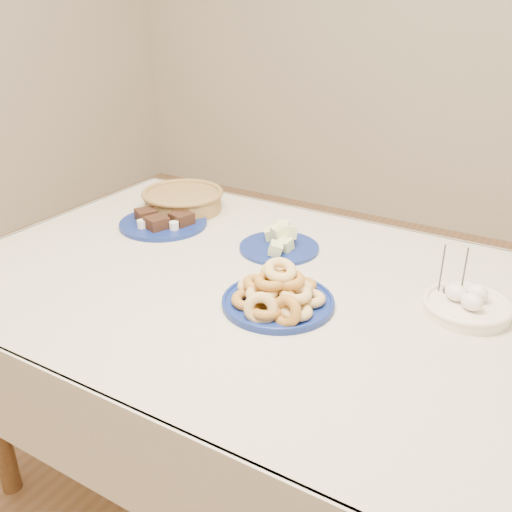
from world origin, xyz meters
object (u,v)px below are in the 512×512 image
Objects in this scene: dining_table at (266,318)px; brownie_plate at (163,221)px; wicker_basket at (183,200)px; candle_holder at (449,297)px; donut_platter at (278,294)px; melon_plate at (280,242)px; egg_bowl at (467,305)px.

dining_table is 4.85× the size of brownie_plate.
candle_holder is (0.95, -0.17, -0.03)m from wicker_basket.
dining_table is at bearing 134.19° from donut_platter.
wicker_basket is (-0.44, 0.11, 0.02)m from melon_plate.
melon_plate reaches higher than wicker_basket.
wicker_basket reaches higher than dining_table.
wicker_basket reaches higher than brownie_plate.
melon_plate reaches higher than brownie_plate.
candle_holder reaches higher than dining_table.
dining_table is 4.89× the size of wicker_basket.
brownie_plate is 0.92m from candle_holder.
donut_platter reaches higher than egg_bowl.
melon_plate is 2.01× the size of candle_holder.
donut_platter is at bearing -33.95° from wicker_basket.
wicker_basket is at bearing 146.05° from donut_platter.
melon_plate is at bearing 4.68° from brownie_plate.
candle_holder reaches higher than brownie_plate.
wicker_basket is at bearing 168.61° from egg_bowl.
brownie_plate is at bearing -175.32° from melon_plate.
melon_plate is 0.85× the size of brownie_plate.
donut_platter is at bearing -152.97° from egg_bowl.
dining_table is 5.69× the size of melon_plate.
melon_plate is 1.13× the size of egg_bowl.
brownie_plate is 0.97m from egg_bowl.
dining_table is 0.51m from egg_bowl.
candle_holder is at bearing 19.21° from dining_table.
egg_bowl is at bearing -11.39° from wicker_basket.
donut_platter is at bearing -24.57° from brownie_plate.
egg_bowl is (0.05, -0.03, 0.01)m from candle_holder.
candle_holder is at bearing -6.59° from melon_plate.
melon_plate is 0.86× the size of wicker_basket.
donut_platter is 0.93× the size of wicker_basket.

